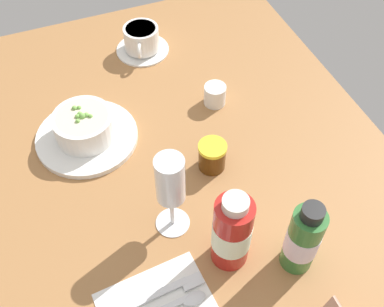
# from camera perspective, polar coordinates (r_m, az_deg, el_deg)

# --- Properties ---
(ground_plane) EXTENTS (1.10, 0.84, 0.03)m
(ground_plane) POSITION_cam_1_polar(r_m,az_deg,el_deg) (0.96, -1.13, -1.32)
(ground_plane) COLOR #9E6B3D
(porridge_bowl) EXTENTS (0.21, 0.21, 0.08)m
(porridge_bowl) POSITION_cam_1_polar(r_m,az_deg,el_deg) (0.98, -12.95, 2.92)
(porridge_bowl) COLOR white
(porridge_bowl) RESTS_ON ground_plane
(cutlery_setting) EXTENTS (0.13, 0.19, 0.01)m
(cutlery_setting) POSITION_cam_1_polar(r_m,az_deg,el_deg) (0.79, -4.10, -17.75)
(cutlery_setting) COLOR white
(cutlery_setting) RESTS_ON ground_plane
(coffee_cup) EXTENTS (0.13, 0.13, 0.07)m
(coffee_cup) POSITION_cam_1_polar(r_m,az_deg,el_deg) (1.18, -6.18, 13.60)
(coffee_cup) COLOR white
(coffee_cup) RESTS_ON ground_plane
(creamer_jug) EXTENTS (0.05, 0.06, 0.05)m
(creamer_jug) POSITION_cam_1_polar(r_m,az_deg,el_deg) (1.04, 2.77, 7.19)
(creamer_jug) COLOR white
(creamer_jug) RESTS_ON ground_plane
(wine_glass) EXTENTS (0.06, 0.06, 0.18)m
(wine_glass) POSITION_cam_1_polar(r_m,az_deg,el_deg) (0.76, -2.66, -3.70)
(wine_glass) COLOR white
(wine_glass) RESTS_ON ground_plane
(jam_jar) EXTENTS (0.06, 0.06, 0.06)m
(jam_jar) POSITION_cam_1_polar(r_m,az_deg,el_deg) (0.91, 2.48, -0.29)
(jam_jar) COLOR #502B0B
(jam_jar) RESTS_ON ground_plane
(sauce_bottle_red) EXTENTS (0.07, 0.07, 0.17)m
(sauce_bottle_red) POSITION_cam_1_polar(r_m,az_deg,el_deg) (0.76, 4.87, -9.56)
(sauce_bottle_red) COLOR #B21E19
(sauce_bottle_red) RESTS_ON ground_plane
(sauce_bottle_green) EXTENTS (0.06, 0.06, 0.16)m
(sauce_bottle_green) POSITION_cam_1_polar(r_m,az_deg,el_deg) (0.78, 13.39, -10.17)
(sauce_bottle_green) COLOR #337233
(sauce_bottle_green) RESTS_ON ground_plane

